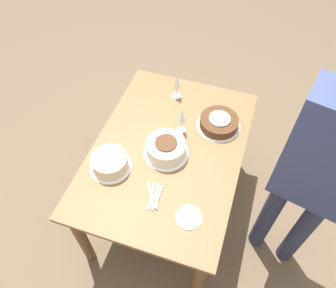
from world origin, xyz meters
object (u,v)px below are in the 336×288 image
Objects in this scene: cake_back_decorated at (110,162)px; cake_front_chocolate at (219,123)px; cake_center_white at (165,148)px; wine_glass_far at (177,82)px; wine_glass_near at (182,116)px; person_cutting at (320,170)px.

cake_front_chocolate is at bearing -46.02° from cake_back_decorated.
wine_glass_far is (0.52, 0.09, 0.09)m from cake_center_white.
wine_glass_near and wine_glass_far have the same top height.
cake_center_white is 0.43m from cake_front_chocolate.
cake_center_white is 1.11× the size of cake_back_decorated.
person_cutting is (-0.60, -0.94, 0.18)m from wine_glass_far.
wine_glass_near is at bearing -157.47° from wine_glass_far.
person_cutting reaches higher than cake_center_white.
cake_center_white is 0.17× the size of person_cutting.
wine_glass_far reaches higher than cake_front_chocolate.
cake_back_decorated is (-0.21, 0.29, -0.01)m from cake_center_white.
person_cutting is at bearing -83.46° from cake_back_decorated.
cake_back_decorated is at bearing 141.92° from wine_glass_near.
wine_glass_near is at bearing -6.85° from person_cutting.
wine_glass_near is 1.00× the size of wine_glass_far.
person_cutting is (-0.41, -0.58, 0.28)m from cake_front_chocolate.
cake_front_chocolate is at bearing -22.64° from person_cutting.
wine_glass_far is at bearing 62.51° from cake_front_chocolate.
person_cutting is at bearing -95.20° from cake_center_white.
cake_center_white is at bearing 140.89° from cake_front_chocolate.
wine_glass_near is (-0.12, 0.23, 0.11)m from cake_front_chocolate.
cake_back_decorated is 1.18m from person_cutting.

